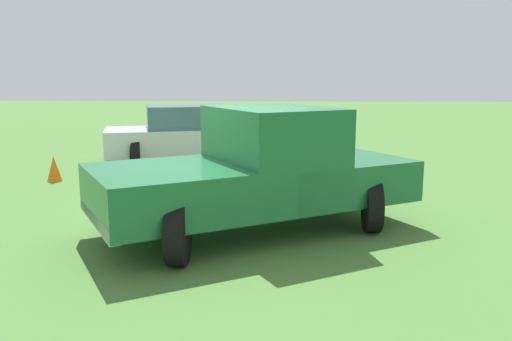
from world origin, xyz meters
TOP-DOWN VIEW (x-y plane):
  - ground_plane at (0.00, 0.00)m, footprint 80.00×80.00m
  - pickup_truck at (0.11, 0.62)m, footprint 4.00×4.96m
  - sedan_far at (-6.37, -1.50)m, footprint 3.06×5.07m
  - traffic_cone at (-3.26, -4.02)m, footprint 0.32×0.32m

SIDE VIEW (x-z plane):
  - ground_plane at x=0.00m, z-range 0.00..0.00m
  - traffic_cone at x=-3.26m, z-range 0.00..0.55m
  - sedan_far at x=-6.37m, z-range -0.06..1.42m
  - pickup_truck at x=0.11m, z-range 0.03..1.83m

